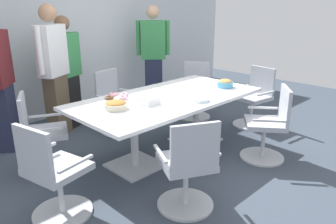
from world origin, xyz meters
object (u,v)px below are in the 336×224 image
Objects in this scene: office_chair_5 at (269,128)px; plate_stack at (200,100)px; person_standing_3 at (153,54)px; office_chair_3 at (53,177)px; person_standing_2 at (67,72)px; donut_platter at (117,97)px; office_chair_2 at (42,137)px; office_chair_0 at (195,93)px; snack_bowl_pretzels at (116,105)px; person_standing_1 at (54,69)px; napkin_pile at (149,100)px; office_chair_6 at (254,100)px; snack_bowl_cookies at (225,83)px; conference_table at (168,106)px; office_chair_4 at (188,170)px; office_chair_1 at (115,105)px.

plate_stack is at bearing 99.03° from office_chair_5.
office_chair_5 is 0.50× the size of person_standing_3.
office_chair_3 is 2.40m from person_standing_2.
office_chair_3 is at bearing -151.75° from donut_platter.
office_chair_2 is 0.54× the size of person_standing_2.
plate_stack is (-1.20, -1.10, 0.36)m from office_chair_0.
office_chair_2 is 4.45× the size of plate_stack.
snack_bowl_pretzels is at bearing 107.01° from office_chair_5.
person_standing_1 reaches higher than napkin_pile.
office_chair_2 and office_chair_6 have the same top height.
office_chair_2 is 0.50× the size of person_standing_3.
snack_bowl_cookies reaches higher than plate_stack.
office_chair_5 is 4.14× the size of snack_bowl_cookies.
person_standing_1 is (-1.43, 2.56, 0.56)m from office_chair_5.
conference_table is 1.81m from person_standing_2.
donut_platter is (-2.15, 0.62, 0.36)m from office_chair_6.
conference_table is 1.52m from office_chair_2.
office_chair_4 is at bearing 59.45° from person_standing_1.
person_standing_1 reaches higher than snack_bowl_cookies.
office_chair_2 is at bearing 80.87° from office_chair_6.
donut_platter is at bearing 156.43° from snack_bowl_cookies.
person_standing_1 is at bearing 99.10° from donut_platter.
office_chair_3 is 1.00× the size of office_chair_5.
office_chair_6 reaches higher than snack_bowl_cookies.
person_standing_2 is at bearing 103.90° from plate_stack.
office_chair_4 is at bearing 61.66° from person_standing_2.
conference_table is 12.50× the size of napkin_pile.
snack_bowl_pretzels is (0.92, 0.31, 0.39)m from office_chair_3.
donut_platter is (-1.37, 0.60, -0.04)m from snack_bowl_cookies.
donut_platter is at bearing 94.11° from office_chair_5.
snack_bowl_pretzels is at bearing 96.23° from office_chair_3.
person_standing_3 is at bearing 76.71° from snack_bowl_cookies.
snack_bowl_pretzels reaches higher than napkin_pile.
office_chair_0 is 0.50× the size of person_standing_3.
person_standing_2 is (-2.07, 1.98, 0.47)m from office_chair_6.
office_chair_2 and office_chair_3 have the same top height.
person_standing_1 is 2.15m from plate_stack.
person_standing_1 is (-2.34, 1.81, 0.56)m from office_chair_6.
office_chair_4 is 0.49× the size of person_standing_1.
plate_stack is at bearing -72.39° from conference_table.
office_chair_4 is (0.60, -1.67, 0.00)m from office_chair_2.
office_chair_5 is (-0.58, -1.67, 0.00)m from office_chair_0.
napkin_pile is (0.37, 0.93, 0.39)m from office_chair_4.
snack_bowl_cookies is 0.70× the size of donut_platter.
donut_platter is (-0.48, -0.72, 0.36)m from office_chair_1.
donut_platter is at bearing 81.72° from office_chair_6.
office_chair_3 is 4.14× the size of snack_bowl_cookies.
person_standing_3 is at bearing 111.16° from office_chair_3.
office_chair_0 reaches higher than snack_bowl_cookies.
person_standing_1 reaches higher than office_chair_4.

